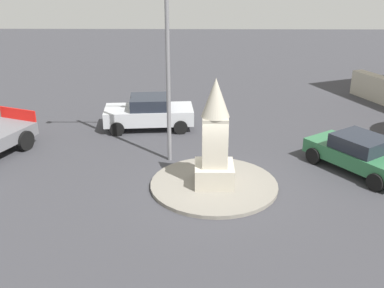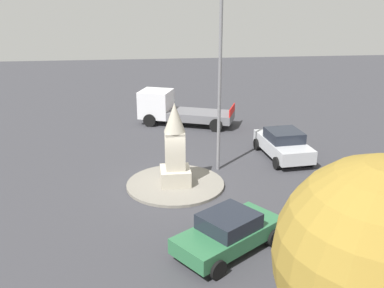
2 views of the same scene
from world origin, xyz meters
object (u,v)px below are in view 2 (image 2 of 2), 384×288
object	(u,v)px
streetlamp	(220,63)
car_green_far_side	(229,232)
monument	(175,149)
car_silver_parked_right	(283,144)
truck_white_near_island	(174,109)
tree_near_wall	(379,259)

from	to	relation	value
streetlamp	car_green_far_side	xyz separation A→B (m)	(-7.19, 0.90, -4.60)
monument	car_silver_parked_right	size ratio (longest dim) A/B	0.88
streetlamp	truck_white_near_island	xyz separation A→B (m)	(8.19, 1.55, -4.29)
monument	truck_white_near_island	distance (m)	9.95
car_green_far_side	tree_near_wall	world-z (taller)	tree_near_wall
streetlamp	car_green_far_side	world-z (taller)	streetlamp
streetlamp	truck_white_near_island	size ratio (longest dim) A/B	1.36
truck_white_near_island	tree_near_wall	distance (m)	22.01
monument	streetlamp	bearing A→B (deg)	-53.33
streetlamp	tree_near_wall	world-z (taller)	streetlamp
car_green_far_side	tree_near_wall	bearing A→B (deg)	-167.10
car_green_far_side	car_silver_parked_right	size ratio (longest dim) A/B	0.99
truck_white_near_island	streetlamp	bearing A→B (deg)	-169.31
monument	truck_white_near_island	xyz separation A→B (m)	(9.89, -0.74, -0.75)
car_silver_parked_right	truck_white_near_island	world-z (taller)	truck_white_near_island
streetlamp	car_silver_parked_right	size ratio (longest dim) A/B	2.07
car_silver_parked_right	tree_near_wall	xyz separation A→B (m)	(-14.73, 3.18, 3.04)
tree_near_wall	car_silver_parked_right	bearing A→B (deg)	-12.17
car_silver_parked_right	tree_near_wall	bearing A→B (deg)	167.83
car_silver_parked_right	truck_white_near_island	bearing A→B (deg)	37.02
truck_white_near_island	monument	bearing A→B (deg)	175.71
tree_near_wall	truck_white_near_island	bearing A→B (deg)	5.53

